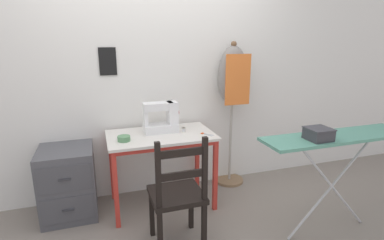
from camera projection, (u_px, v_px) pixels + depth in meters
name	position (u px, v px, depth m)	size (l,w,h in m)	color
ground_plane	(170.00, 220.00, 2.73)	(14.00, 14.00, 0.00)	gray
wall_back	(151.00, 72.00, 3.01)	(10.00, 0.06, 2.55)	silver
sewing_table	(161.00, 144.00, 2.83)	(0.99, 0.60, 0.73)	silver
sewing_machine	(163.00, 118.00, 2.85)	(0.34, 0.17, 0.31)	white
fabric_bowl	(124.00, 138.00, 2.62)	(0.11, 0.11, 0.05)	#56895B
scissors	(205.00, 134.00, 2.81)	(0.10, 0.13, 0.01)	silver
thread_spool_near_machine	(184.00, 130.00, 2.87)	(0.04, 0.04, 0.04)	silver
wooden_chair	(178.00, 195.00, 2.28)	(0.40, 0.38, 0.93)	black
filing_cabinet	(68.00, 182.00, 2.75)	(0.47, 0.51, 0.65)	#4C4C51
dress_form	(233.00, 83.00, 3.18)	(0.33, 0.32, 1.58)	#846647
ironing_board	(338.00, 141.00, 2.37)	(1.27, 0.31, 0.87)	#518E7A
storage_box	(319.00, 134.00, 2.23)	(0.18, 0.17, 0.09)	#333338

